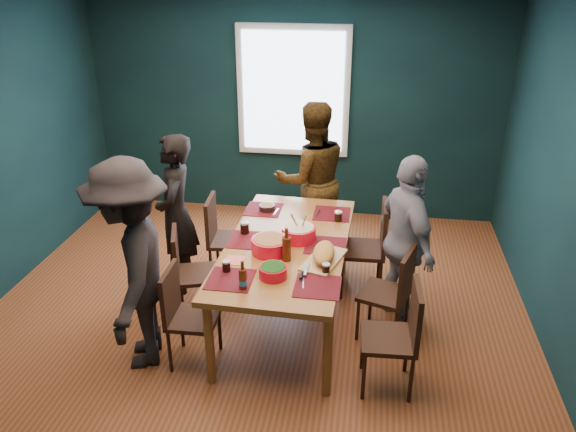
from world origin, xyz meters
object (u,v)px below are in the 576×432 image
person_far_left (176,215)px  chair_right_far (372,242)px  person_right (406,242)px  person_back (312,180)px  chair_left_far (221,233)px  chair_left_near (183,309)px  bowl_dumpling (299,232)px  chair_right_mid (394,288)px  person_near_left (133,266)px  cutting_board (324,255)px  bowl_salad (270,245)px  chair_right_near (401,330)px  chair_left_mid (188,267)px  dining_table (287,251)px  bowl_herbs (273,271)px

person_far_left → chair_right_far: bearing=87.2°
person_right → person_back: bearing=16.1°
chair_left_far → person_far_left: person_far_left is taller
chair_left_far → chair_left_near: 1.31m
bowl_dumpling → person_right: bearing=5.0°
chair_left_far → chair_right_mid: (1.69, -0.76, -0.01)m
person_far_left → person_near_left: bearing=-7.0°
chair_right_far → person_back: (-0.67, 0.76, 0.30)m
chair_right_far → bowl_dumpling: (-0.64, -0.49, 0.29)m
cutting_board → person_right: bearing=49.5°
bowl_salad → chair_right_near: bearing=-28.0°
chair_left_mid → chair_right_near: 1.98m
person_right → bowl_salad: size_ratio=5.01×
chair_left_near → chair_right_far: bearing=39.8°
chair_right_near → dining_table: bearing=138.9°
person_far_left → chair_left_mid: bearing=18.6°
dining_table → chair_right_mid: size_ratio=2.40×
chair_right_near → bowl_dumpling: (-0.88, 0.84, 0.32)m
bowl_dumpling → bowl_salad: bearing=-127.4°
dining_table → person_back: 1.35m
person_near_left → chair_left_mid: bearing=148.5°
bowl_herbs → cutting_board: 0.47m
bowl_herbs → chair_left_far: bearing=122.1°
chair_left_mid → person_back: bearing=38.5°
chair_left_far → chair_right_near: bearing=-42.6°
chair_right_far → chair_right_mid: size_ratio=1.09×
cutting_board → person_near_left: bearing=-145.1°
person_far_left → bowl_salad: bearing=52.1°
person_near_left → cutting_board: bearing=93.1°
bowl_herbs → chair_right_far: bearing=56.8°
bowl_herbs → cutting_board: cutting_board is taller
chair_right_mid → person_far_left: size_ratio=0.54×
dining_table → person_near_left: size_ratio=1.19×
chair_left_mid → bowl_salad: 0.86m
person_far_left → person_near_left: (0.04, -1.10, 0.07)m
chair_left_far → chair_left_near: (0.04, -1.31, -0.03)m
dining_table → person_back: bearing=89.1°
chair_left_near → chair_right_mid: (1.66, 0.55, 0.01)m
chair_right_near → person_near_left: bearing=176.1°
chair_left_far → person_back: person_back is taller
chair_left_near → chair_right_mid: size_ratio=0.98×
chair_left_mid → chair_right_near: bearing=-37.9°
person_right → chair_left_far: bearing=52.9°
chair_right_near → person_back: 2.31m
person_back → chair_right_far: bearing=109.4°
chair_right_mid → cutting_board: (-0.59, -0.12, 0.33)m
chair_right_far → cutting_board: chair_right_far is taller
dining_table → bowl_dumpling: bowl_dumpling is taller
chair_left_near → chair_right_mid: bearing=16.9°
chair_right_mid → bowl_dumpling: bowl_dumpling is taller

